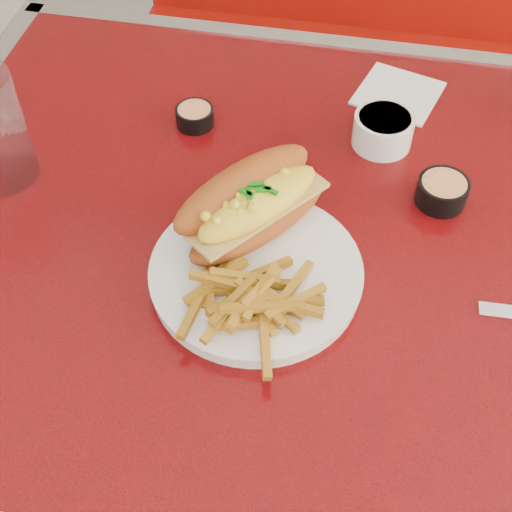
% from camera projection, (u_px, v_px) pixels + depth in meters
% --- Properties ---
extents(ground, '(8.00, 8.00, 0.00)m').
position_uv_depth(ground, '(329.00, 494.00, 1.43)').
color(ground, beige).
rests_on(ground, ground).
extents(diner_table, '(1.23, 0.83, 0.77)m').
position_uv_depth(diner_table, '(365.00, 321.00, 0.96)').
color(diner_table, '#BA0B10').
rests_on(diner_table, ground).
extents(booth_bench_far, '(1.20, 0.51, 0.90)m').
position_uv_depth(booth_bench_far, '(382.00, 125.00, 1.72)').
color(booth_bench_far, maroon).
rests_on(booth_bench_far, ground).
extents(dinner_plate, '(0.27, 0.27, 0.02)m').
position_uv_depth(dinner_plate, '(256.00, 273.00, 0.80)').
color(dinner_plate, white).
rests_on(dinner_plate, diner_table).
extents(mac_hoagie, '(0.19, 0.21, 0.09)m').
position_uv_depth(mac_hoagie, '(253.00, 203.00, 0.81)').
color(mac_hoagie, '#A34D1A').
rests_on(mac_hoagie, dinner_plate).
extents(fries_pile, '(0.15, 0.14, 0.04)m').
position_uv_depth(fries_pile, '(250.00, 296.00, 0.75)').
color(fries_pile, '#BF8620').
rests_on(fries_pile, dinner_plate).
extents(fork, '(0.10, 0.13, 0.00)m').
position_uv_depth(fork, '(301.00, 251.00, 0.81)').
color(fork, silver).
rests_on(fork, dinner_plate).
extents(gravy_ramekin, '(0.09, 0.09, 0.04)m').
position_uv_depth(gravy_ramekin, '(383.00, 129.00, 0.93)').
color(gravy_ramekin, white).
rests_on(gravy_ramekin, diner_table).
extents(sauce_cup_left, '(0.06, 0.06, 0.03)m').
position_uv_depth(sauce_cup_left, '(195.00, 116.00, 0.97)').
color(sauce_cup_left, black).
rests_on(sauce_cup_left, diner_table).
extents(sauce_cup_right, '(0.08, 0.08, 0.03)m').
position_uv_depth(sauce_cup_right, '(442.00, 191.00, 0.87)').
color(sauce_cup_right, black).
rests_on(sauce_cup_right, diner_table).
extents(paper_napkin, '(0.14, 0.14, 0.00)m').
position_uv_depth(paper_napkin, '(398.00, 93.00, 1.02)').
color(paper_napkin, white).
rests_on(paper_napkin, diner_table).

